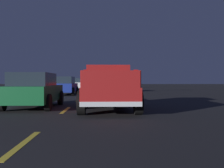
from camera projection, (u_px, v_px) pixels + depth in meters
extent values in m
plane|color=black|center=(71.00, 92.00, 28.41)|extent=(144.00, 144.00, 0.00)
cube|color=yellow|center=(23.00, 144.00, 5.22)|extent=(2.40, 0.14, 0.01)
cube|color=yellow|center=(66.00, 110.00, 11.26)|extent=(2.40, 0.14, 0.01)
cube|color=yellow|center=(78.00, 100.00, 17.00)|extent=(2.40, 0.14, 0.01)
cube|color=yellow|center=(85.00, 95.00, 23.25)|extent=(2.40, 0.14, 0.01)
cube|color=yellow|center=(88.00, 92.00, 29.02)|extent=(2.40, 0.14, 0.01)
cube|color=yellow|center=(91.00, 90.00, 34.62)|extent=(2.40, 0.14, 0.01)
cube|color=yellow|center=(93.00, 89.00, 40.58)|extent=(2.40, 0.14, 0.01)
cube|color=yellow|center=(94.00, 88.00, 47.35)|extent=(2.40, 0.14, 0.01)
cube|color=yellow|center=(95.00, 87.00, 53.62)|extent=(2.40, 0.14, 0.01)
cube|color=yellow|center=(96.00, 86.00, 60.15)|extent=(2.40, 0.14, 0.01)
cube|color=yellow|center=(97.00, 86.00, 66.26)|extent=(2.40, 0.14, 0.01)
cube|color=yellow|center=(97.00, 85.00, 71.78)|extent=(2.40, 0.14, 0.01)
cube|color=yellow|center=(98.00, 85.00, 78.68)|extent=(2.40, 0.14, 0.01)
cube|color=yellow|center=(22.00, 100.00, 17.15)|extent=(2.40, 0.14, 0.01)
cube|color=yellow|center=(42.00, 95.00, 22.68)|extent=(2.40, 0.14, 0.01)
cube|color=yellow|center=(56.00, 92.00, 29.38)|extent=(2.40, 0.14, 0.01)
cube|color=yellow|center=(64.00, 90.00, 35.57)|extent=(2.40, 0.14, 0.01)
cube|color=yellow|center=(69.00, 89.00, 40.95)|extent=(2.40, 0.14, 0.01)
cube|color=yellow|center=(73.00, 88.00, 47.04)|extent=(2.40, 0.14, 0.01)
cube|color=yellow|center=(77.00, 87.00, 52.62)|extent=(2.40, 0.14, 0.01)
cube|color=yellow|center=(79.00, 86.00, 58.14)|extent=(2.40, 0.14, 0.01)
cube|color=yellow|center=(81.00, 86.00, 64.44)|extent=(2.40, 0.14, 0.01)
cube|color=yellow|center=(83.00, 85.00, 69.55)|extent=(2.40, 0.14, 0.01)
cube|color=yellow|center=(84.00, 85.00, 74.97)|extent=(2.40, 0.14, 0.01)
cube|color=yellow|center=(86.00, 85.00, 80.81)|extent=(2.40, 0.14, 0.01)
cube|color=silver|center=(21.00, 92.00, 28.24)|extent=(108.00, 0.14, 0.01)
cube|color=maroon|center=(108.00, 93.00, 11.47)|extent=(5.42, 2.06, 0.60)
cube|color=maroon|center=(108.00, 76.00, 12.64)|extent=(2.18, 1.86, 0.90)
cube|color=#1E2833|center=(108.00, 74.00, 11.59)|extent=(0.06, 1.44, 0.50)
cube|color=maroon|center=(84.00, 79.00, 10.34)|extent=(3.02, 0.11, 0.56)
cube|color=maroon|center=(134.00, 79.00, 10.42)|extent=(3.02, 0.11, 0.56)
cube|color=maroon|center=(111.00, 79.00, 8.80)|extent=(0.10, 1.88, 0.56)
cube|color=silver|center=(111.00, 104.00, 8.81)|extent=(0.14, 2.00, 0.16)
cube|color=red|center=(86.00, 73.00, 8.77)|extent=(0.06, 0.14, 0.20)
cube|color=red|center=(136.00, 73.00, 8.84)|extent=(0.06, 0.14, 0.20)
cylinder|color=black|center=(86.00, 97.00, 13.20)|extent=(0.84, 0.28, 0.84)
cylinder|color=black|center=(128.00, 97.00, 13.29)|extent=(0.84, 0.28, 0.84)
cylinder|color=black|center=(81.00, 103.00, 9.64)|extent=(0.84, 0.28, 0.84)
cylinder|color=black|center=(138.00, 103.00, 9.73)|extent=(0.84, 0.28, 0.84)
cube|color=maroon|center=(107.00, 86.00, 29.69)|extent=(4.44, 1.90, 0.70)
cube|color=#1E2833|center=(107.00, 80.00, 29.43)|extent=(2.50, 1.64, 0.56)
cylinder|color=black|center=(98.00, 88.00, 31.14)|extent=(0.68, 0.22, 0.68)
cylinder|color=black|center=(114.00, 88.00, 31.24)|extent=(0.68, 0.22, 0.68)
cylinder|color=black|center=(98.00, 89.00, 28.15)|extent=(0.68, 0.22, 0.68)
cylinder|color=black|center=(116.00, 89.00, 28.25)|extent=(0.68, 0.22, 0.68)
cube|color=red|center=(107.00, 86.00, 27.54)|extent=(0.11, 1.51, 0.10)
cube|color=#14592D|center=(35.00, 93.00, 12.32)|extent=(4.42, 1.85, 0.70)
cube|color=#1E2833|center=(33.00, 79.00, 12.06)|extent=(2.48, 1.61, 0.56)
cylinder|color=black|center=(24.00, 98.00, 13.80)|extent=(0.68, 0.22, 0.68)
cylinder|color=black|center=(60.00, 98.00, 13.84)|extent=(0.68, 0.22, 0.68)
cylinder|color=black|center=(2.00, 103.00, 10.81)|extent=(0.68, 0.22, 0.68)
cylinder|color=black|center=(48.00, 103.00, 10.85)|extent=(0.68, 0.22, 0.68)
cube|color=red|center=(20.00, 95.00, 10.17)|extent=(0.10, 1.51, 0.10)
cube|color=silver|center=(78.00, 85.00, 36.95)|extent=(4.43, 1.88, 0.70)
cube|color=#1E2833|center=(77.00, 80.00, 36.69)|extent=(2.49, 1.63, 0.56)
cylinder|color=black|center=(72.00, 87.00, 38.43)|extent=(0.68, 0.22, 0.68)
cylinder|color=black|center=(85.00, 87.00, 38.46)|extent=(0.68, 0.22, 0.68)
cylinder|color=black|center=(69.00, 87.00, 35.44)|extent=(0.68, 0.22, 0.68)
cylinder|color=black|center=(83.00, 87.00, 35.47)|extent=(0.68, 0.22, 0.68)
cube|color=red|center=(76.00, 85.00, 34.80)|extent=(0.11, 1.51, 0.10)
cube|color=navy|center=(64.00, 87.00, 23.42)|extent=(4.42, 1.86, 0.70)
cube|color=#1E2833|center=(64.00, 80.00, 23.17)|extent=(2.49, 1.62, 0.56)
cylinder|color=black|center=(57.00, 90.00, 24.91)|extent=(0.68, 0.22, 0.68)
cylinder|color=black|center=(77.00, 90.00, 24.94)|extent=(0.68, 0.22, 0.68)
cylinder|color=black|center=(50.00, 92.00, 21.91)|extent=(0.68, 0.22, 0.68)
cylinder|color=black|center=(73.00, 92.00, 21.95)|extent=(0.68, 0.22, 0.68)
cube|color=red|center=(60.00, 87.00, 21.27)|extent=(0.10, 1.51, 0.10)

